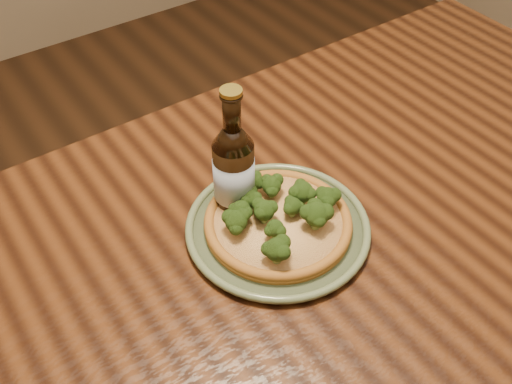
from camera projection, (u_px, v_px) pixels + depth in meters
table at (326, 252)px, 1.11m from camera, size 1.60×0.90×0.75m
plate at (278, 228)px, 1.02m from camera, size 0.32×0.32×0.02m
pizza at (278, 220)px, 1.00m from camera, size 0.25×0.25×0.07m
beer_bottle at (234, 170)px, 1.00m from camera, size 0.07×0.07×0.26m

